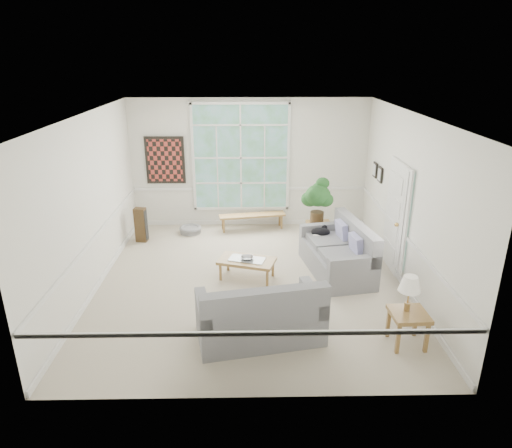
% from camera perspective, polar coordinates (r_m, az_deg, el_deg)
% --- Properties ---
extents(floor, '(5.50, 6.00, 0.01)m').
position_cam_1_polar(floor, '(8.43, -0.66, -7.21)').
color(floor, '#B7AB96').
rests_on(floor, ground).
extents(ceiling, '(5.50, 6.00, 0.02)m').
position_cam_1_polar(ceiling, '(7.51, -0.76, 13.50)').
color(ceiling, white).
rests_on(ceiling, ground).
extents(wall_back, '(5.50, 0.02, 3.00)m').
position_cam_1_polar(wall_back, '(10.73, -0.82, 7.55)').
color(wall_back, white).
rests_on(wall_back, ground).
extents(wall_front, '(5.50, 0.02, 3.00)m').
position_cam_1_polar(wall_front, '(5.07, -0.45, -8.04)').
color(wall_front, white).
rests_on(wall_front, ground).
extents(wall_left, '(0.02, 6.00, 3.00)m').
position_cam_1_polar(wall_left, '(8.29, -20.09, 2.29)').
color(wall_left, white).
rests_on(wall_left, ground).
extents(wall_right, '(0.02, 6.00, 3.00)m').
position_cam_1_polar(wall_right, '(8.32, 18.62, 2.54)').
color(wall_right, white).
rests_on(wall_right, ground).
extents(window_back, '(2.30, 0.08, 2.40)m').
position_cam_1_polar(window_back, '(10.66, -1.91, 8.27)').
color(window_back, white).
rests_on(window_back, wall_back).
extents(entry_door, '(0.08, 0.90, 2.10)m').
position_cam_1_polar(entry_door, '(8.98, 16.84, 1.01)').
color(entry_door, white).
rests_on(entry_door, floor).
extents(door_sidelight, '(0.08, 0.26, 1.90)m').
position_cam_1_polar(door_sidelight, '(8.39, 18.15, 0.20)').
color(door_sidelight, white).
rests_on(door_sidelight, wall_right).
extents(wall_art, '(0.90, 0.06, 1.10)m').
position_cam_1_polar(wall_art, '(10.83, -11.30, 7.81)').
color(wall_art, maroon).
rests_on(wall_art, wall_back).
extents(wall_frame_near, '(0.04, 0.26, 0.32)m').
position_cam_1_polar(wall_frame_near, '(9.89, 15.20, 5.99)').
color(wall_frame_near, black).
rests_on(wall_frame_near, wall_right).
extents(wall_frame_far, '(0.04, 0.26, 0.32)m').
position_cam_1_polar(wall_frame_far, '(10.27, 14.61, 6.56)').
color(wall_frame_far, black).
rests_on(wall_frame_far, wall_right).
extents(loveseat_right, '(1.24, 1.95, 0.98)m').
position_cam_1_polar(loveseat_right, '(8.70, 10.08, -3.02)').
color(loveseat_right, gray).
rests_on(loveseat_right, floor).
extents(loveseat_front, '(1.93, 1.25, 0.97)m').
position_cam_1_polar(loveseat_front, '(6.69, 0.46, -10.43)').
color(loveseat_front, gray).
rests_on(loveseat_front, floor).
extents(coffee_table, '(1.13, 0.83, 0.38)m').
position_cam_1_polar(coffee_table, '(8.46, -1.14, -5.61)').
color(coffee_table, olive).
rests_on(coffee_table, floor).
extents(pewter_bowl, '(0.29, 0.29, 0.07)m').
position_cam_1_polar(pewter_bowl, '(8.37, -1.11, -4.24)').
color(pewter_bowl, gray).
rests_on(pewter_bowl, coffee_table).
extents(window_bench, '(1.58, 0.56, 0.36)m').
position_cam_1_polar(window_bench, '(10.77, -0.47, 0.27)').
color(window_bench, olive).
rests_on(window_bench, floor).
extents(end_table, '(0.54, 0.54, 0.51)m').
position_cam_1_polar(end_table, '(9.92, 7.87, -1.30)').
color(end_table, olive).
rests_on(end_table, floor).
extents(houseplant, '(0.72, 0.72, 0.99)m').
position_cam_1_polar(houseplant, '(9.70, 7.71, 2.90)').
color(houseplant, '#205020').
rests_on(houseplant, end_table).
extents(side_table, '(0.53, 0.53, 0.52)m').
position_cam_1_polar(side_table, '(6.99, 18.38, -12.27)').
color(side_table, olive).
rests_on(side_table, floor).
extents(table_lamp, '(0.38, 0.38, 0.53)m').
position_cam_1_polar(table_lamp, '(6.78, 18.56, -8.24)').
color(table_lamp, white).
rests_on(table_lamp, side_table).
extents(pet_bed, '(0.50, 0.50, 0.15)m').
position_cam_1_polar(pet_bed, '(10.71, -8.19, -0.69)').
color(pet_bed, slate).
rests_on(pet_bed, floor).
extents(floor_speaker, '(0.26, 0.22, 0.77)m').
position_cam_1_polar(floor_speaker, '(10.33, -14.19, -0.09)').
color(floor_speaker, '#3E2B17').
rests_on(floor_speaker, floor).
extents(cat, '(0.46, 0.41, 0.18)m').
position_cam_1_polar(cat, '(9.17, 8.08, -0.94)').
color(cat, black).
rests_on(cat, loveseat_right).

